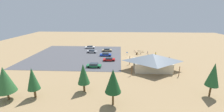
{
  "coord_description": "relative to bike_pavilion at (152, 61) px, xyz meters",
  "views": [
    {
      "loc": [
        3.98,
        58.11,
        17.57
      ],
      "look_at": [
        6.92,
        2.21,
        1.2
      ],
      "focal_mm": 24.13,
      "sensor_mm": 36.0,
      "label": 1
    }
  ],
  "objects": [
    {
      "name": "bicycle_yellow_back_row",
      "position": [
        2.43,
        -16.96,
        -2.57
      ],
      "size": [
        1.27,
        1.18,
        0.81
      ],
      "color": "black",
      "rests_on": "ground"
    },
    {
      "name": "car_silver_aisle_side",
      "position": [
        22.64,
        -19.36,
        -2.2
      ],
      "size": [
        4.49,
        2.04,
        1.38
      ],
      "color": "#BCBCC1",
      "rests_on": "parking_lot_asphalt"
    },
    {
      "name": "bicycle_white_yard_front",
      "position": [
        1.07,
        -18.23,
        -2.57
      ],
      "size": [
        0.52,
        1.71,
        0.85
      ],
      "color": "black",
      "rests_on": "ground"
    },
    {
      "name": "pine_east",
      "position": [
        -9.33,
        15.25,
        2.11
      ],
      "size": [
        2.67,
        2.67,
        7.61
      ],
      "color": "brown",
      "rests_on": "ground"
    },
    {
      "name": "bicycle_red_trailside",
      "position": [
        3.31,
        -21.33,
        -2.56
      ],
      "size": [
        0.9,
        1.57,
        0.87
      ],
      "color": "black",
      "rests_on": "ground"
    },
    {
      "name": "car_green_end_stall",
      "position": [
        18.63,
        -1.06,
        -2.2
      ],
      "size": [
        4.86,
        2.08,
        1.39
      ],
      "color": "#1E6B3D",
      "rests_on": "parking_lot_asphalt"
    },
    {
      "name": "car_red_mid_lot",
      "position": [
        14.16,
        -8.16,
        -2.24
      ],
      "size": [
        4.5,
        2.16,
        1.29
      ],
      "color": "red",
      "rests_on": "parking_lot_asphalt"
    },
    {
      "name": "pine_center",
      "position": [
        11.39,
        19.41,
        2.17
      ],
      "size": [
        3.13,
        3.13,
        7.48
      ],
      "color": "brown",
      "rests_on": "ground"
    },
    {
      "name": "parking_lot_asphalt",
      "position": [
        28.31,
        -14.85,
        -2.91
      ],
      "size": [
        37.24,
        35.11,
        0.05
      ],
      "primitive_type": "cube",
      "color": "#4C4C51",
      "rests_on": "ground"
    },
    {
      "name": "pine_west",
      "position": [
        18.23,
        14.57,
        1.36
      ],
      "size": [
        2.73,
        2.73,
        6.64
      ],
      "color": "brown",
      "rests_on": "ground"
    },
    {
      "name": "pine_mideast",
      "position": [
        33.23,
        18.76,
        1.62
      ],
      "size": [
        3.82,
        3.82,
        7.26
      ],
      "color": "brown",
      "rests_on": "ground"
    },
    {
      "name": "bicycle_black_yard_right",
      "position": [
        1.67,
        -21.64,
        -2.55
      ],
      "size": [
        1.33,
        1.15,
        0.86
      ],
      "color": "black",
      "rests_on": "ground"
    },
    {
      "name": "pine_far_west",
      "position": [
        28.07,
        17.72,
        1.4
      ],
      "size": [
        2.57,
        2.57,
        6.77
      ],
      "color": "brown",
      "rests_on": "ground"
    },
    {
      "name": "bike_pavilion",
      "position": [
        0.0,
        0.0,
        0.0
      ],
      "size": [
        13.78,
        9.85,
        5.2
      ],
      "color": "beige",
      "rests_on": "ground"
    },
    {
      "name": "bicycle_orange_front_row",
      "position": [
        -0.01,
        -21.25,
        -2.55
      ],
      "size": [
        1.66,
        0.67,
        0.85
      ],
      "color": "black",
      "rests_on": "ground"
    },
    {
      "name": "lot_sign",
      "position": [
        7.22,
        -13.68,
        -1.53
      ],
      "size": [
        0.56,
        0.08,
        2.2
      ],
      "color": "#99999E",
      "rests_on": "ground"
    },
    {
      "name": "car_white_back_corner",
      "position": [
        25.15,
        -27.81,
        -2.25
      ],
      "size": [
        5.02,
        2.58,
        1.26
      ],
      "color": "white",
      "rests_on": "parking_lot_asphalt"
    },
    {
      "name": "ground",
      "position": [
        6.25,
        -12.88,
        -2.94
      ],
      "size": [
        160.0,
        160.0,
        0.0
      ],
      "primitive_type": "plane",
      "color": "#9E7F56",
      "rests_on": "ground"
    },
    {
      "name": "bicycle_purple_lone_west",
      "position": [
        -2.21,
        -20.18,
        -2.56
      ],
      "size": [
        0.61,
        1.71,
        0.86
      ],
      "color": "black",
      "rests_on": "ground"
    },
    {
      "name": "trash_bin",
      "position": [
        2.85,
        -17.53,
        -2.49
      ],
      "size": [
        0.6,
        0.6,
        0.9
      ],
      "primitive_type": "cylinder",
      "color": "brown",
      "rests_on": "ground"
    },
    {
      "name": "visitor_at_bikes",
      "position": [
        -4.68,
        -15.55,
        -2.03
      ],
      "size": [
        0.36,
        0.36,
        1.72
      ],
      "color": "#2D3347",
      "rests_on": "ground"
    },
    {
      "name": "car_tan_second_row",
      "position": [
        16.13,
        -22.21,
        -2.22
      ],
      "size": [
        4.66,
        2.09,
        1.36
      ],
      "color": "tan",
      "rests_on": "parking_lot_asphalt"
    },
    {
      "name": "car_blue_front_row",
      "position": [
        16.04,
        -14.55,
        -2.21
      ],
      "size": [
        4.71,
        1.71,
        1.36
      ],
      "color": "#1E42B2",
      "rests_on": "parking_lot_asphalt"
    },
    {
      "name": "bicycle_silver_near_porch",
      "position": [
        -1.69,
        -16.68,
        -2.59
      ],
      "size": [
        0.68,
        1.62,
        0.76
      ],
      "color": "black",
      "rests_on": "ground"
    },
    {
      "name": "bicycle_teal_by_bin",
      "position": [
        3.13,
        -8.02,
        -2.58
      ],
      "size": [
        1.13,
        1.25,
        0.82
      ],
      "color": "black",
      "rests_on": "ground"
    }
  ]
}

